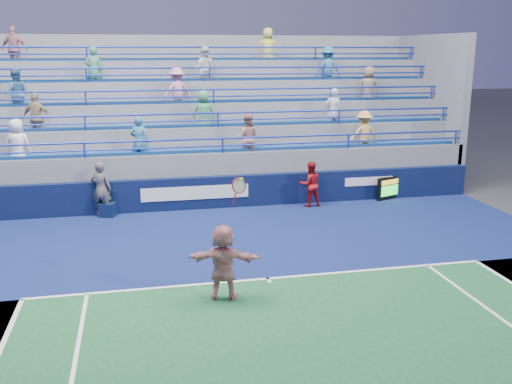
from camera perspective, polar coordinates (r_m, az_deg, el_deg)
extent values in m
plane|color=#333538|center=(13.56, 1.19, -8.73)|extent=(120.00, 120.00, 0.00)
cube|color=navy|center=(15.57, -0.68, -5.65)|extent=(18.00, 8.40, 0.02)
cube|color=white|center=(13.56, 1.19, -8.65)|extent=(11.00, 0.10, 0.01)
cube|color=white|center=(13.47, 1.29, -8.81)|extent=(0.08, 0.30, 0.01)
cube|color=#091235|center=(19.47, -3.20, 0.03)|extent=(18.00, 0.30, 1.10)
cube|color=white|center=(19.18, -6.08, -0.09)|extent=(3.60, 0.02, 0.45)
cube|color=white|center=(20.71, 11.22, 1.06)|extent=(1.80, 0.02, 0.30)
cube|color=slate|center=(22.31, -4.39, 1.82)|extent=(18.00, 5.60, 1.10)
cube|color=slate|center=(22.24, -4.41, 2.77)|extent=(18.00, 5.60, 1.85)
cube|color=#154493|center=(19.77, -3.53, 4.24)|extent=(17.40, 0.45, 0.10)
cylinder|color=#1E32A7|center=(19.31, -3.37, 5.36)|extent=(18.00, 0.07, 0.07)
cube|color=slate|center=(22.65, -4.60, 3.94)|extent=(18.00, 4.60, 2.60)
cube|color=#154493|center=(20.64, -3.98, 6.75)|extent=(17.40, 0.45, 0.10)
cylinder|color=#1E32A7|center=(20.19, -3.84, 7.88)|extent=(18.00, 0.07, 0.07)
cube|color=slate|center=(23.08, -4.78, 5.06)|extent=(18.00, 3.60, 3.35)
cube|color=#154493|center=(21.55, -4.40, 9.06)|extent=(17.40, 0.45, 0.10)
cylinder|color=#1E32A7|center=(21.12, -4.28, 10.18)|extent=(18.00, 0.07, 0.07)
cube|color=slate|center=(23.52, -4.96, 6.15)|extent=(18.00, 2.60, 4.10)
cube|color=#154493|center=(22.48, -4.79, 11.17)|extent=(17.40, 0.45, 0.10)
cylinder|color=#1E32A7|center=(22.07, -4.68, 12.29)|extent=(18.00, 0.07, 0.07)
cube|color=slate|center=(23.96, -5.13, 7.20)|extent=(18.00, 1.60, 4.85)
cube|color=#154493|center=(23.45, -5.16, 13.11)|extent=(17.40, 0.45, 0.10)
cylinder|color=#1E32A7|center=(23.05, -5.06, 14.22)|extent=(18.00, 0.07, 0.07)
imported|color=#34679D|center=(21.68, -22.86, 9.06)|extent=(0.87, 0.71, 1.70)
imported|color=#408C64|center=(22.32, -15.92, 11.65)|extent=(0.68, 0.51, 1.70)
imported|color=#BBBBC1|center=(21.66, 7.71, 8.02)|extent=(0.63, 0.43, 1.70)
imported|color=#C17D8D|center=(23.65, -23.00, 13.02)|extent=(1.07, 0.69, 1.70)
imported|color=white|center=(22.45, -5.18, 12.13)|extent=(0.97, 0.84, 1.70)
imported|color=teal|center=(23.58, 7.16, 12.17)|extent=(1.13, 0.69, 1.70)
imported|color=#E3DB58|center=(23.91, 1.20, 14.09)|extent=(0.88, 0.62, 1.70)
imported|color=#DFB856|center=(21.13, 10.74, 5.70)|extent=(1.12, 0.68, 1.70)
imported|color=#8A765C|center=(23.18, 11.16, 10.13)|extent=(0.94, 0.74, 1.70)
imported|color=tan|center=(19.87, -0.89, 5.43)|extent=(0.95, 0.81, 1.70)
imported|color=tan|center=(20.64, -21.05, 6.92)|extent=(1.08, 0.70, 1.70)
imported|color=pink|center=(21.38, -7.88, 9.95)|extent=(1.23, 0.92, 1.70)
imported|color=#429262|center=(20.54, -5.25, 7.76)|extent=(0.88, 0.61, 1.70)
imported|color=teal|center=(19.50, -11.59, 4.98)|extent=(0.71, 0.56, 1.70)
imported|color=white|center=(19.84, -22.71, 4.33)|extent=(0.94, 0.74, 1.70)
cube|color=black|center=(21.09, 13.28, 0.39)|extent=(1.16, 0.54, 0.83)
cube|color=gold|center=(20.97, 13.40, 1.00)|extent=(1.02, 0.02, 0.17)
cube|color=#19E533|center=(21.04, 13.35, 0.18)|extent=(1.02, 0.02, 0.37)
cube|color=#0C183A|center=(19.04, -14.58, -1.71)|extent=(0.59, 0.59, 0.46)
cube|color=#0C183A|center=(19.14, -14.64, -0.36)|extent=(0.46, 0.20, 0.36)
imported|color=silver|center=(12.28, -3.28, -7.05)|extent=(1.63, 0.87, 1.67)
torus|color=maroon|center=(11.84, -1.72, 0.65)|extent=(0.35, 0.20, 0.34)
cylinder|color=maroon|center=(11.89, -2.18, -0.68)|extent=(0.08, 0.19, 0.30)
sphere|color=#BFD230|center=(11.77, -1.44, 1.29)|extent=(0.07, 0.07, 0.07)
imported|color=#16193D|center=(18.95, -15.24, 0.28)|extent=(0.76, 0.61, 1.82)
imported|color=#A21217|center=(19.59, 5.43, 0.78)|extent=(0.80, 0.64, 1.57)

